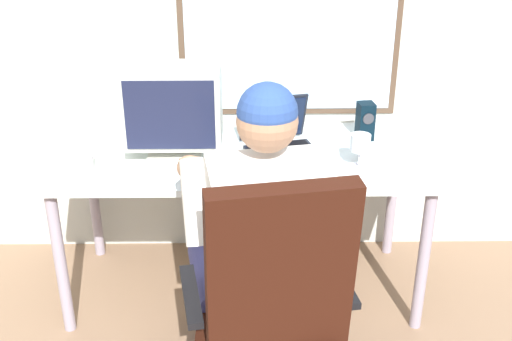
{
  "coord_description": "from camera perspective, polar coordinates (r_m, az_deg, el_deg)",
  "views": [
    {
      "loc": [
        0.0,
        -0.6,
        1.79
      ],
      "look_at": [
        0.03,
        1.52,
        0.81
      ],
      "focal_mm": 43.45,
      "sensor_mm": 36.0,
      "label": 1
    }
  ],
  "objects": [
    {
      "name": "desk_speaker",
      "position": [
        2.9,
        9.95,
        4.52
      ],
      "size": [
        0.08,
        0.09,
        0.17
      ],
      "color": "black",
      "rests_on": "desk"
    },
    {
      "name": "laptop",
      "position": [
        2.74,
        2.03,
        3.12
      ],
      "size": [
        0.37,
        0.37,
        0.23
      ],
      "color": "black",
      "rests_on": "desk"
    },
    {
      "name": "wine_glass",
      "position": [
        2.59,
        9.49,
        2.38
      ],
      "size": [
        0.08,
        0.08,
        0.15
      ],
      "color": "silver",
      "rests_on": "desk"
    },
    {
      "name": "coffee_mug",
      "position": [
        2.63,
        -15.71,
        0.93
      ],
      "size": [
        0.08,
        0.08,
        0.1
      ],
      "color": "silver",
      "rests_on": "desk"
    },
    {
      "name": "person_seated",
      "position": [
        2.18,
        0.23,
        -6.35
      ],
      "size": [
        0.58,
        0.8,
        1.26
      ],
      "color": "navy",
      "rests_on": "ground"
    },
    {
      "name": "office_chair",
      "position": [
        2.02,
        1.48,
        -11.93
      ],
      "size": [
        0.61,
        0.57,
        1.04
      ],
      "color": "black",
      "rests_on": "ground"
    },
    {
      "name": "desk",
      "position": [
        2.76,
        -1.34,
        0.31
      ],
      "size": [
        1.66,
        0.75,
        0.71
      ],
      "color": "#988D9D",
      "rests_on": "ground"
    },
    {
      "name": "crt_monitor",
      "position": [
        2.66,
        -7.71,
        5.89
      ],
      "size": [
        0.41,
        0.27,
        0.39
      ],
      "color": "beige",
      "rests_on": "desk"
    }
  ]
}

